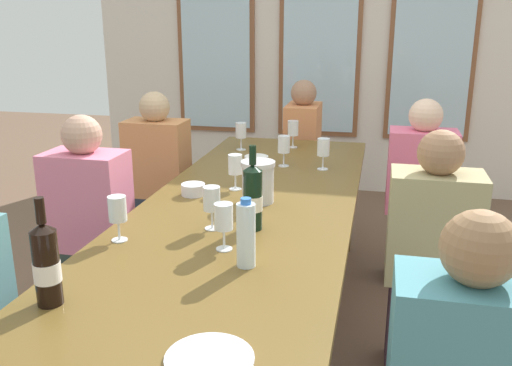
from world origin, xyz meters
The scene contains 23 objects.
ground_plane centered at (0.00, 0.00, 0.00)m, with size 12.00×12.00×0.00m, color brown.
back_wall_with_windows centered at (0.00, 2.76, 1.45)m, with size 4.14×0.10×2.90m.
dining_table centered at (0.00, 0.00, 0.68)m, with size 0.94×2.83×0.74m.
white_plate_0 centered at (0.19, -1.17, 0.74)m, with size 0.22×0.22×0.01m, color white.
metal_pitcher centered at (0.04, 0.05, 0.84)m, with size 0.16×0.16×0.19m.
wine_bottle_0 centered at (0.09, -0.28, 0.87)m, with size 0.08×0.08×0.34m.
wine_bottle_1 centered at (-0.35, -1.00, 0.87)m, with size 0.08×0.08×0.33m.
tasting_bowl_0 centered at (-0.12, 0.69, 0.77)m, with size 0.14×0.14×0.05m, color white.
tasting_bowl_1 centered at (-0.28, 0.08, 0.77)m, with size 0.11×0.11×0.05m, color white.
water_bottle centered at (0.15, -0.62, 0.85)m, with size 0.06×0.06×0.24m.
wine_glass_1 centered at (0.26, 0.67, 0.86)m, with size 0.07×0.07×0.17m.
wine_glass_2 centered at (0.02, 1.17, 0.86)m, with size 0.07×0.07×0.17m.
wine_glass_3 centered at (-0.37, -0.51, 0.86)m, with size 0.07×0.07×0.17m.
wine_glass_4 centered at (-0.07, -0.32, 0.86)m, with size 0.07×0.07×0.17m.
wine_glass_5 centered at (-0.11, 0.21, 0.86)m, with size 0.07×0.07×0.17m.
wine_glass_6 centered at (0.04, 0.70, 0.86)m, with size 0.07×0.07×0.17m.
wine_glass_7 centered at (0.04, -0.51, 0.86)m, with size 0.07×0.07×0.17m.
wine_glass_8 centered at (-0.29, 1.03, 0.86)m, with size 0.07×0.07×0.17m.
seated_person_2 centered at (-0.81, 0.03, 0.53)m, with size 0.38×0.24×1.11m.
seated_person_3 centered at (0.81, 0.02, 0.53)m, with size 0.38×0.24×1.11m.
seated_person_4 centered at (-0.81, 0.90, 0.53)m, with size 0.38×0.24×1.11m.
seated_person_5 centered at (0.81, 0.94, 0.53)m, with size 0.38×0.24×1.11m.
seated_person_6 centered at (0.00, 1.76, 0.53)m, with size 0.24×0.38×1.11m.
Camera 1 is at (0.55, -2.29, 1.54)m, focal length 38.98 mm.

